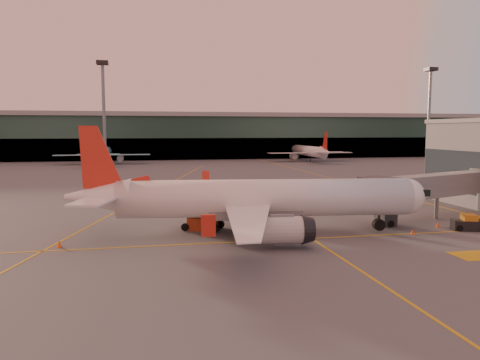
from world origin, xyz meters
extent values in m
plane|color=#4C4F54|center=(0.00, 0.00, 0.00)|extent=(600.00, 600.00, 0.00)
cube|color=gold|center=(0.00, 5.00, 0.01)|extent=(80.00, 0.25, 0.01)
cube|color=gold|center=(-10.00, 45.00, 0.01)|extent=(31.30, 115.98, 0.01)
cube|color=gold|center=(30.00, 70.00, 0.01)|extent=(0.25, 160.00, 0.01)
cube|color=gold|center=(5.00, -8.00, 0.01)|extent=(0.25, 30.00, 0.01)
cube|color=#19382D|center=(0.00, 142.00, 8.00)|extent=(400.00, 18.00, 16.00)
cube|color=gray|center=(0.00, 142.00, 16.80)|extent=(400.00, 20.00, 1.60)
cube|color=black|center=(0.00, 133.50, 4.00)|extent=(400.00, 1.00, 8.00)
cube|color=#2D3D47|center=(33.05, 18.00, 5.00)|extent=(0.30, 21.60, 6.00)
cylinder|color=slate|center=(-20.00, 66.00, 12.50)|extent=(0.70, 0.70, 25.00)
cube|color=black|center=(-20.00, 66.00, 25.20)|extent=(2.40, 2.40, 0.80)
cube|color=slate|center=(-20.00, 66.00, 0.25)|extent=(1.60, 1.60, 0.50)
cylinder|color=slate|center=(55.00, 62.00, 12.50)|extent=(0.70, 0.70, 25.00)
cube|color=black|center=(55.00, 62.00, 25.20)|extent=(2.40, 2.40, 0.80)
cube|color=slate|center=(55.00, 62.00, 0.25)|extent=(1.60, 1.60, 0.50)
cylinder|color=white|center=(0.85, 7.61, 3.91)|extent=(30.67, 7.52, 3.91)
sphere|color=white|center=(15.95, 5.79, 3.91)|extent=(3.83, 3.83, 3.83)
cube|color=black|center=(17.05, 5.66, 4.39)|extent=(2.05, 2.73, 0.68)
cone|color=white|center=(-16.10, 9.66, 4.20)|extent=(7.07, 4.48, 3.71)
cube|color=white|center=(-16.13, 6.30, 4.30)|extent=(4.67, 6.91, 0.20)
cylinder|color=silver|center=(0.87, 1.63, 1.76)|extent=(4.36, 3.01, 2.54)
cylinder|color=black|center=(-1.67, 5.36, 0.88)|extent=(1.91, 1.57, 1.76)
cylinder|color=black|center=(-1.67, 5.36, 1.42)|extent=(0.35, 0.35, 1.07)
cube|color=white|center=(-15.33, 12.93, 4.30)|extent=(3.28, 6.37, 0.20)
cylinder|color=silver|center=(2.29, 13.42, 1.76)|extent=(4.36, 3.01, 2.54)
cylinder|color=black|center=(-1.06, 10.40, 0.88)|extent=(1.91, 1.57, 1.76)
cylinder|color=black|center=(-1.06, 10.40, 1.42)|extent=(0.35, 0.35, 1.07)
cube|color=slate|center=(-0.26, 7.75, 2.64)|extent=(9.95, 4.26, 1.56)
cylinder|color=black|center=(13.00, 6.15, 0.88)|extent=(1.31, 0.92, 1.23)
cube|color=slate|center=(23.84, 12.02, 4.21)|extent=(21.27, 10.39, 2.70)
cube|color=#2D3035|center=(14.18, 8.63, 4.21)|extent=(4.41, 4.41, 3.00)
cube|color=#2D3035|center=(15.68, 9.53, 1.20)|extent=(1.60, 2.40, 2.40)
cylinder|color=black|center=(15.68, 8.43, 0.40)|extent=(0.80, 0.40, 0.80)
cylinder|color=black|center=(15.68, 10.63, 0.40)|extent=(0.80, 0.40, 0.80)
cylinder|color=slate|center=(23.84, 12.02, 1.45)|extent=(0.50, 0.50, 2.91)
cube|color=#A23117|center=(-5.25, 11.44, 0.71)|extent=(3.68, 3.28, 1.42)
cube|color=silver|center=(-5.52, 11.55, 2.93)|extent=(5.97, 4.34, 2.65)
cylinder|color=black|center=(-7.27, 11.06, 0.43)|extent=(0.91, 0.64, 0.85)
cylinder|color=black|center=(-4.14, 9.72, 0.43)|extent=(0.91, 0.64, 0.85)
cube|color=black|center=(23.32, 5.35, 0.55)|extent=(3.83, 2.81, 1.11)
cube|color=#BC7517|center=(23.32, 5.35, 1.31)|extent=(1.85, 1.98, 0.91)
cylinder|color=black|center=(21.92, 4.97, 0.35)|extent=(0.77, 0.51, 0.71)
cone|color=#FF550D|center=(21.04, 7.54, 0.28)|extent=(0.44, 0.44, 0.56)
cube|color=#FF550D|center=(21.04, 7.54, 0.02)|extent=(0.38, 0.38, 0.03)
cone|color=#FF550D|center=(-19.46, 6.32, 0.32)|extent=(0.50, 0.50, 0.64)
cube|color=#FF550D|center=(-19.46, 6.32, 0.02)|extent=(0.43, 0.43, 0.03)
cone|color=#FF550D|center=(-1.64, 25.36, 0.29)|extent=(0.46, 0.46, 0.59)
cube|color=#FF550D|center=(-1.64, 25.36, 0.02)|extent=(0.40, 0.40, 0.03)
cone|color=#FF550D|center=(16.10, 4.68, 0.27)|extent=(0.42, 0.42, 0.53)
cube|color=#FF550D|center=(16.10, 4.68, 0.01)|extent=(0.36, 0.36, 0.03)
camera|label=1|loc=(-11.26, -39.17, 10.95)|focal=35.00mm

